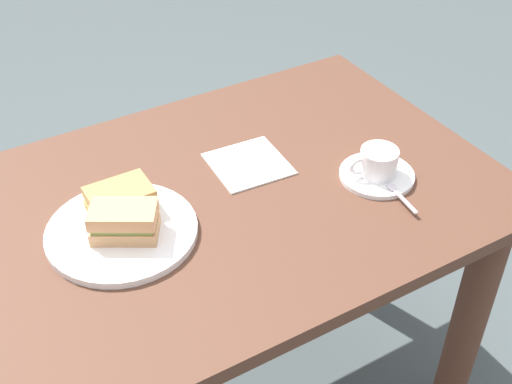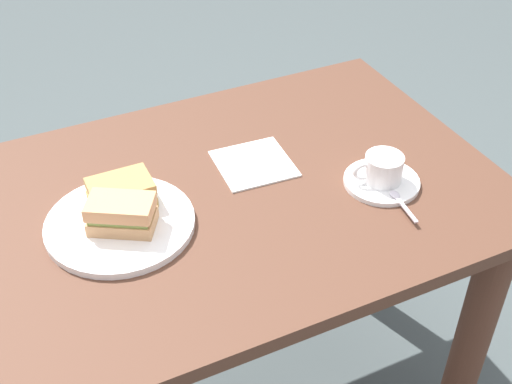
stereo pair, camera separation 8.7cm
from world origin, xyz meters
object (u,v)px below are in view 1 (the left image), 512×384
object	(u,v)px
coffee_saucer	(377,175)
coffee_cup	(378,161)
sandwich_plate	(122,231)
sandwich_back	(120,200)
napkin	(248,164)
dining_table	(190,261)
spoon	(397,193)
sandwich_front	(124,222)

from	to	relation	value
coffee_saucer	coffee_cup	world-z (taller)	coffee_cup
sandwich_plate	coffee_saucer	distance (m)	0.52
sandwich_plate	coffee_saucer	bearing A→B (deg)	169.12
sandwich_back	napkin	size ratio (longest dim) A/B	0.78
sandwich_back	coffee_cup	bearing A→B (deg)	163.32
dining_table	coffee_saucer	world-z (taller)	coffee_saucer
sandwich_back	coffee_saucer	bearing A→B (deg)	163.34
dining_table	sandwich_back	xyz separation A→B (m)	(0.11, -0.04, 0.18)
sandwich_plate	spoon	distance (m)	0.53
spoon	napkin	bearing A→B (deg)	-51.14
spoon	coffee_cup	bearing A→B (deg)	-95.35
spoon	napkin	distance (m)	0.31
coffee_saucer	spoon	xyz separation A→B (m)	(0.01, 0.07, 0.01)
sandwich_plate	napkin	world-z (taller)	sandwich_plate
coffee_saucer	napkin	world-z (taller)	coffee_saucer
sandwich_front	sandwich_back	distance (m)	0.07
sandwich_plate	napkin	bearing A→B (deg)	-167.05
spoon	napkin	xyz separation A→B (m)	(0.19, -0.24, -0.01)
napkin	sandwich_plate	bearing A→B (deg)	12.95
sandwich_back	napkin	bearing A→B (deg)	-175.58
sandwich_back	spoon	bearing A→B (deg)	155.49
sandwich_plate	sandwich_back	xyz separation A→B (m)	(-0.02, -0.05, 0.03)
sandwich_front	coffee_cup	size ratio (longest dim) A/B	1.35
dining_table	sandwich_back	bearing A→B (deg)	-18.61
dining_table	coffee_saucer	size ratio (longest dim) A/B	8.29
spoon	sandwich_plate	bearing A→B (deg)	-18.82
sandwich_front	coffee_cup	bearing A→B (deg)	171.16
coffee_cup	sandwich_plate	bearing A→B (deg)	-10.88
coffee_saucer	sandwich_front	bearing A→B (deg)	-8.84
sandwich_plate	sandwich_front	size ratio (longest dim) A/B	2.02
sandwich_plate	coffee_saucer	xyz separation A→B (m)	(-0.51, 0.10, -0.00)
sandwich_front	sandwich_back	world-z (taller)	sandwich_front
spoon	coffee_saucer	bearing A→B (deg)	-96.71
dining_table	sandwich_plate	world-z (taller)	sandwich_plate
dining_table	sandwich_front	distance (m)	0.23
dining_table	sandwich_front	xyz separation A→B (m)	(0.13, 0.03, 0.19)
sandwich_front	coffee_cup	world-z (taller)	sandwich_front
sandwich_plate	sandwich_back	size ratio (longest dim) A/B	2.37
sandwich_front	napkin	xyz separation A→B (m)	(-0.30, -0.09, -0.04)
napkin	dining_table	bearing A→B (deg)	19.14
sandwich_front	spoon	distance (m)	0.52
sandwich_back	coffee_saucer	xyz separation A→B (m)	(-0.49, 0.15, -0.03)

